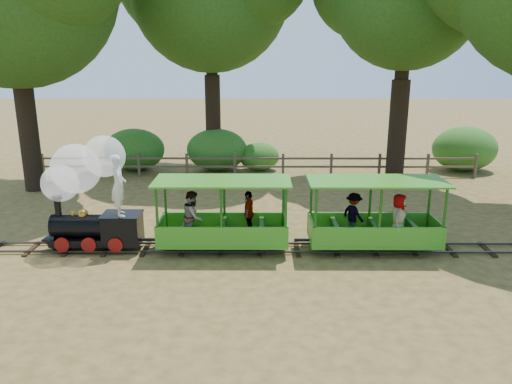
{
  "coord_description": "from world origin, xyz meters",
  "views": [
    {
      "loc": [
        -0.02,
        -12.23,
        5.01
      ],
      "look_at": [
        -0.09,
        0.5,
        1.45
      ],
      "focal_mm": 35.0,
      "sensor_mm": 36.0,
      "label": 1
    }
  ],
  "objects_px": {
    "carriage_front": "(220,222)",
    "carriage_rear": "(374,222)",
    "locomotive": "(86,186)",
    "fence": "(259,164)"
  },
  "relations": [
    {
      "from": "carriage_front",
      "to": "carriage_rear",
      "type": "bearing_deg",
      "value": 0.39
    },
    {
      "from": "locomotive",
      "to": "carriage_rear",
      "type": "height_order",
      "value": "locomotive"
    },
    {
      "from": "carriage_front",
      "to": "fence",
      "type": "bearing_deg",
      "value": 82.76
    },
    {
      "from": "carriage_front",
      "to": "fence",
      "type": "height_order",
      "value": "carriage_front"
    },
    {
      "from": "locomotive",
      "to": "carriage_front",
      "type": "bearing_deg",
      "value": -1.69
    },
    {
      "from": "locomotive",
      "to": "carriage_front",
      "type": "relative_size",
      "value": 0.89
    },
    {
      "from": "carriage_front",
      "to": "fence",
      "type": "relative_size",
      "value": 0.19
    },
    {
      "from": "carriage_rear",
      "to": "locomotive",
      "type": "bearing_deg",
      "value": 179.43
    },
    {
      "from": "carriage_rear",
      "to": "fence",
      "type": "relative_size",
      "value": 0.19
    },
    {
      "from": "locomotive",
      "to": "carriage_front",
      "type": "xyz_separation_m",
      "value": [
        3.42,
        -0.1,
        -0.93
      ]
    }
  ]
}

